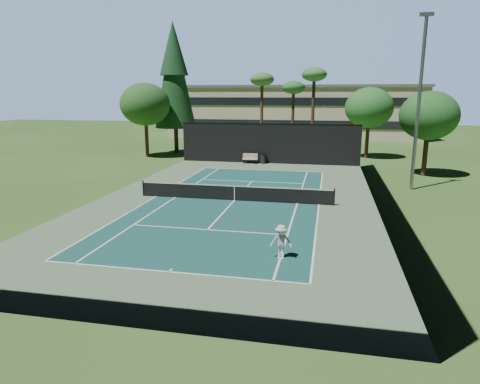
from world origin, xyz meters
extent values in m
plane|color=#325921|center=(0.00, 0.00, 0.00)|extent=(160.00, 160.00, 0.00)
cube|color=#587652|center=(0.00, 0.00, 0.01)|extent=(18.00, 32.00, 0.01)
cube|color=#184E48|center=(0.00, 0.00, 0.01)|extent=(10.97, 23.77, 0.01)
cube|color=white|center=(0.00, -11.88, 0.02)|extent=(10.97, 0.10, 0.01)
cube|color=white|center=(0.00, 11.88, 0.02)|extent=(10.97, 0.10, 0.01)
cube|color=white|center=(0.00, -6.40, 0.02)|extent=(8.23, 0.10, 0.01)
cube|color=white|center=(0.00, 6.40, 0.02)|extent=(8.23, 0.10, 0.01)
cube|color=white|center=(-5.49, 0.00, 0.02)|extent=(0.10, 23.77, 0.01)
cube|color=white|center=(5.49, 0.00, 0.02)|extent=(0.10, 23.77, 0.01)
cube|color=white|center=(-4.12, 0.00, 0.02)|extent=(0.10, 23.77, 0.01)
cube|color=white|center=(4.12, 0.00, 0.02)|extent=(0.10, 23.77, 0.01)
cube|color=white|center=(0.00, 0.00, 0.02)|extent=(0.10, 12.80, 0.01)
cube|color=white|center=(0.00, -11.73, 0.02)|extent=(0.10, 0.30, 0.01)
cube|color=white|center=(0.00, 11.73, 0.02)|extent=(0.10, 0.30, 0.01)
cylinder|color=black|center=(-6.40, 0.00, 0.55)|extent=(0.10, 0.10, 1.10)
cylinder|color=black|center=(6.40, 0.00, 0.55)|extent=(0.10, 0.10, 1.10)
cube|color=black|center=(0.00, 0.00, 0.50)|extent=(12.80, 0.02, 0.92)
cube|color=white|center=(0.00, 0.00, 0.98)|extent=(12.80, 0.04, 0.07)
cube|color=white|center=(0.00, 0.00, 0.50)|extent=(0.05, 0.03, 0.92)
cube|color=black|center=(0.00, 16.00, 2.00)|extent=(18.00, 0.04, 4.00)
cube|color=black|center=(0.00, -16.00, 2.00)|extent=(18.00, 0.04, 4.00)
cube|color=black|center=(9.00, 0.00, 2.00)|extent=(0.04, 32.00, 4.00)
cube|color=black|center=(-9.00, 0.00, 2.00)|extent=(0.04, 32.00, 4.00)
cube|color=black|center=(0.00, 16.00, 4.00)|extent=(18.00, 0.06, 0.06)
imported|color=silver|center=(4.13, -9.52, 0.74)|extent=(0.97, 0.57, 1.49)
sphere|color=#BDD12F|center=(-2.42, -9.82, 0.04)|extent=(0.07, 0.07, 0.07)
sphere|color=#CCE935|center=(-0.44, 4.24, 0.04)|extent=(0.08, 0.08, 0.08)
sphere|color=#C3D530|center=(-0.62, 3.77, 0.04)|extent=(0.07, 0.07, 0.07)
sphere|color=#CAE935|center=(-4.40, 4.15, 0.03)|extent=(0.06, 0.06, 0.06)
cube|color=beige|center=(-1.82, 15.45, 0.45)|extent=(1.50, 0.45, 0.05)
cube|color=beige|center=(-1.82, 15.65, 0.75)|extent=(1.50, 0.06, 0.55)
cube|color=black|center=(-2.42, 15.45, 0.21)|extent=(0.06, 0.40, 0.42)
cube|color=black|center=(-1.22, 15.45, 0.21)|extent=(0.06, 0.40, 0.42)
cylinder|color=black|center=(-0.48, 15.70, 0.45)|extent=(0.52, 0.52, 0.90)
cylinder|color=black|center=(-0.48, 15.70, 0.92)|extent=(0.56, 0.56, 0.05)
cylinder|color=#4B2F20|center=(-12.00, 22.00, 1.80)|extent=(0.50, 0.50, 3.60)
cone|color=#153A1A|center=(-12.00, 22.00, 9.00)|extent=(4.80, 4.80, 12.00)
cone|color=#153A1D|center=(-12.00, 22.00, 12.00)|extent=(3.30, 3.30, 6.00)
cylinder|color=#4E3121|center=(-2.00, 24.00, 4.28)|extent=(0.36, 0.36, 8.55)
ellipsoid|color=#3B6B30|center=(-2.00, 24.00, 8.55)|extent=(2.80, 2.80, 1.54)
cylinder|color=#42281C|center=(1.50, 26.00, 3.83)|extent=(0.36, 0.36, 7.65)
ellipsoid|color=#2B5F2B|center=(1.50, 26.00, 7.65)|extent=(2.80, 2.80, 1.54)
cylinder|color=#402B1B|center=(4.00, 23.00, 4.50)|extent=(0.36, 0.36, 9.00)
ellipsoid|color=#346F32|center=(4.00, 23.00, 9.00)|extent=(2.80, 2.80, 1.54)
cylinder|color=#482F1F|center=(10.00, 22.00, 1.76)|extent=(0.40, 0.40, 3.52)
ellipsoid|color=#266227|center=(10.00, 22.00, 5.44)|extent=(5.12, 5.12, 4.35)
cylinder|color=#49311F|center=(14.00, 12.00, 1.65)|extent=(0.40, 0.40, 3.30)
ellipsoid|color=#225722|center=(14.00, 12.00, 5.10)|extent=(4.80, 4.80, 4.08)
cylinder|color=#4D3321|center=(-14.00, 18.00, 1.87)|extent=(0.40, 0.40, 3.74)
ellipsoid|color=#255621|center=(-14.00, 18.00, 5.78)|extent=(5.44, 5.44, 4.62)
cube|color=beige|center=(0.00, 46.00, 4.00)|extent=(40.00, 12.00, 8.00)
cube|color=#59595B|center=(0.00, 46.00, 8.10)|extent=(40.50, 12.50, 0.40)
cube|color=black|center=(0.00, 39.95, 2.40)|extent=(38.00, 0.15, 1.20)
cube|color=black|center=(0.00, 39.95, 5.80)|extent=(38.00, 0.15, 1.20)
cylinder|color=gray|center=(12.00, 6.00, 6.00)|extent=(0.24, 0.24, 12.00)
cube|color=gray|center=(12.00, 6.00, 12.10)|extent=(0.90, 0.25, 0.25)
camera|label=1|loc=(5.92, -26.64, 6.80)|focal=32.00mm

